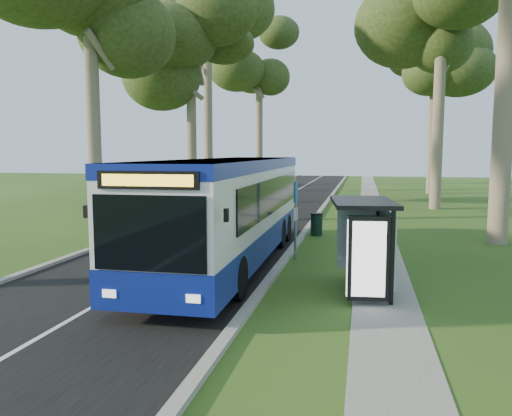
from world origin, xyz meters
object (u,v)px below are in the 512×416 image
(bus_shelter, at_px, (368,230))
(car_white, at_px, (226,188))
(litter_bin, at_px, (316,224))
(car_silver, at_px, (256,178))
(bus, at_px, (230,210))
(bus_stop_sign, at_px, (296,211))

(bus_shelter, bearing_deg, car_white, 106.15)
(car_white, bearing_deg, bus_shelter, -54.70)
(litter_bin, height_order, car_silver, car_silver)
(bus, xyz_separation_m, bus_stop_sign, (1.94, 1.04, -0.10))
(car_silver, bearing_deg, car_white, -71.00)
(bus_shelter, relative_size, car_silver, 0.55)
(bus_stop_sign, xyz_separation_m, car_white, (-8.06, 20.37, -0.79))
(bus_shelter, bearing_deg, bus_stop_sign, 114.02)
(litter_bin, bearing_deg, bus, -110.15)
(car_silver, bearing_deg, bus_stop_sign, -59.11)
(car_white, bearing_deg, bus, -61.90)
(litter_bin, bearing_deg, car_silver, 106.98)
(bus, relative_size, litter_bin, 13.21)
(bus, relative_size, bus_shelter, 4.35)
(bus_stop_sign, distance_m, bus_shelter, 4.40)
(bus, bearing_deg, bus_shelter, -33.65)
(bus_stop_sign, xyz_separation_m, car_silver, (-8.62, 33.90, -0.75))
(bus, relative_size, car_silver, 2.38)
(bus, height_order, bus_stop_sign, bus)
(bus_stop_sign, bearing_deg, litter_bin, 96.55)
(bus_stop_sign, height_order, car_white, bus_stop_sign)
(bus, height_order, car_silver, bus)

